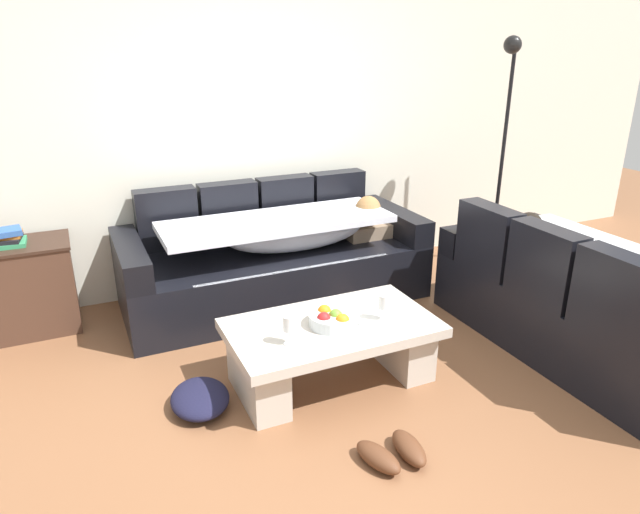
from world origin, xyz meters
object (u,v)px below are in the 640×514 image
(couch_near_window, at_px, (578,300))
(pair_of_shoes, at_px, (394,453))
(floor_lamp, at_px, (503,142))
(coffee_table, at_px, (332,345))
(crumpled_garment, at_px, (200,398))
(wine_glass_near_right, at_px, (384,303))
(fruit_bowl, at_px, (333,319))
(side_cabinet, at_px, (20,289))
(book_stack_on_cabinet, at_px, (10,237))
(couch_along_wall, at_px, (278,259))
(wine_glass_near_left, at_px, (289,325))
(open_magazine, at_px, (373,315))

(couch_near_window, distance_m, pair_of_shoes, 1.74)
(couch_near_window, relative_size, floor_lamp, 0.97)
(coffee_table, xyz_separation_m, crumpled_garment, (-0.78, 0.05, -0.18))
(floor_lamp, bearing_deg, wine_glass_near_right, -147.15)
(fruit_bowl, distance_m, wine_glass_near_right, 0.31)
(couch_near_window, height_order, crumpled_garment, couch_near_window)
(floor_lamp, xyz_separation_m, pair_of_shoes, (-2.14, -1.84, -1.07))
(fruit_bowl, relative_size, side_cabinet, 0.39)
(wine_glass_near_right, relative_size, pair_of_shoes, 0.50)
(side_cabinet, distance_m, book_stack_on_cabinet, 0.37)
(crumpled_garment, bearing_deg, couch_near_window, -8.41)
(fruit_bowl, bearing_deg, coffee_table, 75.87)
(wine_glass_near_right, height_order, side_cabinet, side_cabinet)
(coffee_table, height_order, pair_of_shoes, coffee_table)
(fruit_bowl, xyz_separation_m, pair_of_shoes, (-0.02, -0.73, -0.38))
(fruit_bowl, relative_size, book_stack_on_cabinet, 1.26)
(wine_glass_near_right, distance_m, pair_of_shoes, 0.86)
(couch_along_wall, height_order, couch_near_window, same)
(coffee_table, bearing_deg, wine_glass_near_left, -159.41)
(wine_glass_near_left, xyz_separation_m, open_magazine, (0.57, 0.11, -0.11))
(wine_glass_near_right, distance_m, side_cabinet, 2.50)
(open_magazine, distance_m, floor_lamp, 2.27)
(wine_glass_near_right, bearing_deg, floor_lamp, 32.85)
(coffee_table, height_order, crumpled_garment, coffee_table)
(fruit_bowl, bearing_deg, couch_along_wall, 83.93)
(couch_near_window, relative_size, book_stack_on_cabinet, 8.49)
(couch_near_window, bearing_deg, side_cabinet, 62.01)
(wine_glass_near_left, relative_size, floor_lamp, 0.09)
(book_stack_on_cabinet, bearing_deg, couch_near_window, -27.99)
(wine_glass_near_left, bearing_deg, wine_glass_near_right, 1.93)
(open_magazine, distance_m, pair_of_shoes, 0.87)
(coffee_table, relative_size, pair_of_shoes, 3.58)
(coffee_table, distance_m, pair_of_shoes, 0.78)
(side_cabinet, bearing_deg, couch_along_wall, -7.18)
(fruit_bowl, height_order, crumpled_garment, fruit_bowl)
(crumpled_garment, bearing_deg, wine_glass_near_right, -8.02)
(fruit_bowl, xyz_separation_m, wine_glass_near_right, (0.29, -0.07, 0.07))
(wine_glass_near_left, xyz_separation_m, side_cabinet, (-1.36, 1.57, -0.17))
(pair_of_shoes, bearing_deg, wine_glass_near_left, 113.80)
(crumpled_garment, bearing_deg, coffee_table, -3.95)
(couch_near_window, xyz_separation_m, book_stack_on_cabinet, (-3.29, 1.75, 0.36))
(wine_glass_near_right, height_order, pair_of_shoes, wine_glass_near_right)
(couch_near_window, height_order, coffee_table, couch_near_window)
(wine_glass_near_left, height_order, open_magazine, wine_glass_near_left)
(couch_near_window, relative_size, coffee_table, 1.57)
(open_magazine, height_order, floor_lamp, floor_lamp)
(side_cabinet, relative_size, pair_of_shoes, 2.15)
(pair_of_shoes, bearing_deg, couch_near_window, 15.25)
(coffee_table, bearing_deg, book_stack_on_cabinet, 139.02)
(open_magazine, bearing_deg, crumpled_garment, 173.10)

